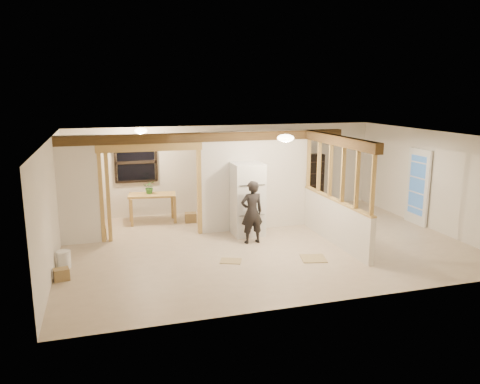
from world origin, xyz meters
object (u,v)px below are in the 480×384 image
object	(u,v)px
shop_vac	(84,214)
bookshelf	(310,180)
woman	(252,212)
refrigerator	(248,199)
work_table	(153,208)

from	to	relation	value
shop_vac	bookshelf	size ratio (longest dim) A/B	0.38
woman	bookshelf	xyz separation A→B (m)	(2.83, 2.94, 0.06)
bookshelf	refrigerator	bearing A→B (deg)	-140.27
refrigerator	bookshelf	distance (m)	3.54
work_table	bookshelf	xyz separation A→B (m)	(4.85, 0.52, 0.41)
refrigerator	shop_vac	distance (m)	4.41
woman	bookshelf	size ratio (longest dim) A/B	0.93
woman	shop_vac	distance (m)	4.64
refrigerator	woman	world-z (taller)	refrigerator
refrigerator	shop_vac	world-z (taller)	refrigerator
refrigerator	work_table	xyz separation A→B (m)	(-2.12, 1.74, -0.50)
refrigerator	work_table	bearing A→B (deg)	140.71
shop_vac	bookshelf	world-z (taller)	bookshelf
shop_vac	bookshelf	bearing A→B (deg)	2.42
refrigerator	woman	xyz separation A→B (m)	(-0.11, -0.67, -0.15)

